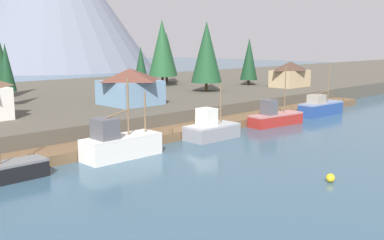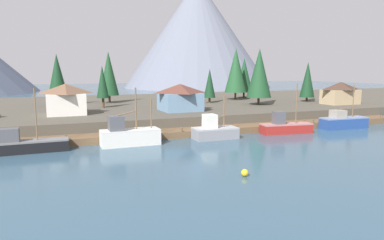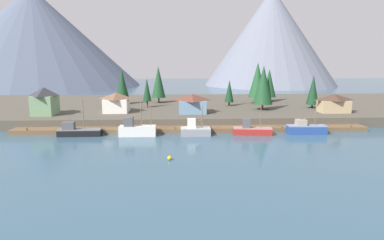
{
  "view_description": "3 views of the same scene",
  "coord_description": "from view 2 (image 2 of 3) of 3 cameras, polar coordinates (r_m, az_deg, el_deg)",
  "views": [
    {
      "loc": [
        -36.61,
        -36.34,
        10.9
      ],
      "look_at": [
        0.55,
        1.49,
        1.79
      ],
      "focal_mm": 42.21,
      "sensor_mm": 36.0,
      "label": 1
    },
    {
      "loc": [
        -21.24,
        -47.69,
        10.0
      ],
      "look_at": [
        -1.04,
        3.43,
        2.16
      ],
      "focal_mm": 32.97,
      "sensor_mm": 36.0,
      "label": 2
    },
    {
      "loc": [
        -3.57,
        -71.18,
        16.02
      ],
      "look_at": [
        0.04,
        3.39,
        2.41
      ],
      "focal_mm": 30.81,
      "sensor_mm": 36.0,
      "label": 3
    }
  ],
  "objects": [
    {
      "name": "conifer_near_right",
      "position": [
        81.14,
        2.87,
        5.96
      ],
      "size": [
        2.68,
        2.68,
        7.78
      ],
      "color": "#4C3823",
      "rests_on": "shoreline_bank"
    },
    {
      "name": "conifer_far_left",
      "position": [
        88.72,
        18.18,
        6.22
      ],
      "size": [
        3.47,
        3.47,
        9.34
      ],
      "color": "#4C3823",
      "rests_on": "shoreline_bank"
    },
    {
      "name": "house_blue",
      "position": [
        65.3,
        -1.97,
        3.74
      ],
      "size": [
        7.25,
        7.26,
        4.94
      ],
      "color": "#6689A8",
      "rests_on": "shoreline_bank"
    },
    {
      "name": "house_tan",
      "position": [
        84.27,
        22.87,
        4.08
      ],
      "size": [
        7.82,
        4.88,
        4.87
      ],
      "color": "tan",
      "rests_on": "shoreline_bank"
    },
    {
      "name": "conifer_back_right",
      "position": [
        79.46,
        -20.97,
        6.7
      ],
      "size": [
        4.1,
        4.1,
        10.83
      ],
      "color": "#4C3823",
      "rests_on": "shoreline_bank"
    },
    {
      "name": "conifer_back_left",
      "position": [
        96.84,
        8.43,
        7.19
      ],
      "size": [
        4.66,
        4.66,
        10.62
      ],
      "color": "#4C3823",
      "rests_on": "shoreline_bank"
    },
    {
      "name": "conifer_centre",
      "position": [
        90.47,
        7.1,
        7.97
      ],
      "size": [
        5.51,
        5.51,
        12.88
      ],
      "color": "#4C3823",
      "rests_on": "shoreline_bank"
    },
    {
      "name": "mountain_central_peak",
      "position": [
        206.25,
        0.9,
        13.72
      ],
      "size": [
        83.26,
        83.26,
        60.25
      ],
      "primitive_type": "cone",
      "color": "slate",
      "rests_on": "ground_plane"
    },
    {
      "name": "conifer_mid_left",
      "position": [
        77.71,
        10.82,
        7.47
      ],
      "size": [
        5.34,
        5.34,
        12.05
      ],
      "color": "#4C3823",
      "rests_on": "shoreline_bank"
    },
    {
      "name": "house_white",
      "position": [
        63.4,
        -19.74,
        3.26
      ],
      "size": [
        6.5,
        6.56,
        5.19
      ],
      "color": "silver",
      "rests_on": "shoreline_bank"
    },
    {
      "name": "ground_plane",
      "position": [
        71.72,
        -4.1,
        -0.32
      ],
      "size": [
        400.0,
        400.0,
        1.0
      ],
      "primitive_type": "cube",
      "color": "#335166"
    },
    {
      "name": "fishing_boat_black",
      "position": [
        47.41,
        -25.35,
        -3.58
      ],
      "size": [
        9.12,
        2.3,
        7.88
      ],
      "rotation": [
        0.0,
        0.0,
        0.01
      ],
      "color": "black",
      "rests_on": "ground_plane"
    },
    {
      "name": "dock",
      "position": [
        54.86,
        1.56,
        -1.85
      ],
      "size": [
        80.0,
        4.0,
        1.6
      ],
      "color": "brown",
      "rests_on": "ground_plane"
    },
    {
      "name": "conifer_near_left",
      "position": [
        83.12,
        -13.32,
        7.33
      ],
      "size": [
        4.36,
        4.36,
        11.65
      ],
      "color": "#4C3823",
      "rests_on": "shoreline_bank"
    },
    {
      "name": "channel_buoy",
      "position": [
        34.06,
        8.53,
        -8.43
      ],
      "size": [
        0.7,
        0.7,
        0.7
      ],
      "primitive_type": "sphere",
      "color": "gold",
      "rests_on": "ground_plane"
    },
    {
      "name": "fishing_boat_red",
      "position": [
        57.83,
        14.82,
        -1.05
      ],
      "size": [
        8.47,
        3.41,
        7.84
      ],
      "rotation": [
        0.0,
        0.0,
        -0.13
      ],
      "color": "maroon",
      "rests_on": "ground_plane"
    },
    {
      "name": "fishing_boat_blue",
      "position": [
        65.82,
        23.24,
        -0.26
      ],
      "size": [
        8.53,
        2.95,
        7.6
      ],
      "rotation": [
        0.0,
        0.0,
        -0.05
      ],
      "color": "navy",
      "rests_on": "ground_plane"
    },
    {
      "name": "shoreline_bank",
      "position": [
        82.94,
        -6.6,
        2.01
      ],
      "size": [
        400.0,
        56.0,
        2.5
      ],
      "primitive_type": "cube",
      "color": "#4C473D",
      "rests_on": "ground_plane"
    },
    {
      "name": "fishing_boat_grey",
      "position": [
        51.55,
        3.62,
        -1.79
      ],
      "size": [
        6.47,
        3.22,
        6.32
      ],
      "rotation": [
        0.0,
        0.0,
        -0.02
      ],
      "color": "gray",
      "rests_on": "ground_plane"
    },
    {
      "name": "fishing_boat_white",
      "position": [
        47.79,
        -10.26,
        -2.41
      ],
      "size": [
        7.78,
        2.86,
        7.68
      ],
      "rotation": [
        0.0,
        0.0,
        0.0
      ],
      "color": "silver",
      "rests_on": "ground_plane"
    },
    {
      "name": "conifer_mid_right",
      "position": [
        72.54,
        -14.29,
        5.98
      ],
      "size": [
        2.43,
        2.43,
        8.38
      ],
      "color": "#4C3823",
      "rests_on": "shoreline_bank"
    }
  ]
}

